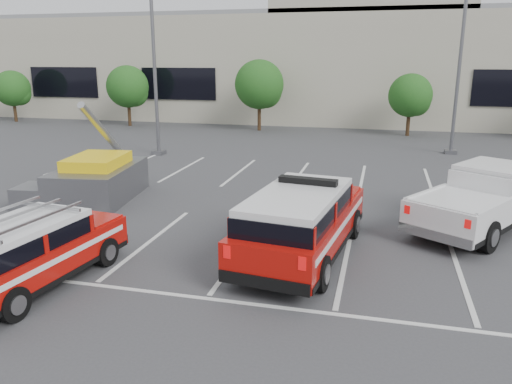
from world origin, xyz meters
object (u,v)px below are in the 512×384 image
white_pickup (485,203)px  light_pole_mid (461,53)px  ladder_suv (31,256)px  tree_mid_right (412,97)px  fire_chief_suv (302,227)px  light_pole_left (154,53)px  tree_left (129,88)px  tree_mid_left (261,86)px  utility_rig (94,180)px  convention_building (347,60)px  tree_far_left (14,90)px

white_pickup → light_pole_mid: bearing=120.3°
white_pickup → ladder_suv: white_pickup is taller
tree_mid_right → fire_chief_suv: (-3.53, -22.10, -1.69)m
tree_mid_right → light_pole_left: light_pole_left is taller
light_pole_left → white_pickup: light_pole_left is taller
tree_left → light_pole_left: bearing=-55.5°
tree_left → tree_mid_right: size_ratio=1.11×
fire_chief_suv → white_pickup: (4.97, 3.72, -0.07)m
tree_mid_left → ladder_suv: size_ratio=1.04×
utility_rig → convention_building: bearing=69.0°
white_pickup → tree_far_left: bearing=-177.8°
tree_mid_right → fire_chief_suv: size_ratio=0.68×
fire_chief_suv → ladder_suv: size_ratio=1.26×
light_pole_left → convention_building: bearing=67.6°
light_pole_mid → white_pickup: light_pole_mid is taller
light_pole_mid → tree_left: bearing=164.6°
convention_building → tree_far_left: convention_building is taller
tree_mid_right → convention_building: bearing=116.6°
light_pole_left → ladder_suv: (4.02, -15.20, -4.48)m
ladder_suv → utility_rig: utility_rig is taller
tree_left → fire_chief_suv: tree_left is taller
light_pole_left → white_pickup: bearing=-29.8°
tree_mid_left → light_pole_left: size_ratio=0.47×
tree_left → light_pole_mid: bearing=-15.4°
tree_mid_left → tree_mid_right: (10.00, -0.00, -0.54)m
fire_chief_suv → utility_rig: (-8.11, 3.54, -0.10)m
tree_mid_left → light_pole_mid: light_pole_mid is taller
tree_mid_right → light_pole_left: (-13.09, -10.05, 2.68)m
light_pole_left → white_pickup: size_ratio=1.65×
light_pole_mid → utility_rig: bearing=-137.3°
tree_mid_left → convention_building: bearing=62.6°
convention_building → tree_mid_left: bearing=-117.4°
tree_far_left → tree_mid_left: size_ratio=0.82×
convention_building → tree_left: convention_building is taller
tree_mid_right → utility_rig: (-11.63, -18.56, -1.79)m
fire_chief_suv → convention_building: bearing=100.0°
tree_mid_right → white_pickup: bearing=-85.5°
white_pickup → utility_rig: bearing=-146.7°
convention_building → light_pole_mid: size_ratio=5.86×
tree_left → tree_mid_left: bearing=0.0°
convention_building → utility_rig: size_ratio=13.37×
light_pole_mid → white_pickup: (-0.46, -12.33, -4.45)m
tree_mid_left → fire_chief_suv: size_ratio=0.83×
tree_mid_left → fire_chief_suv: 23.14m
light_pole_left → tree_left: bearing=124.5°
fire_chief_suv → ladder_suv: fire_chief_suv is taller
fire_chief_suv → ladder_suv: 6.38m
tree_far_left → fire_chief_suv: size_ratio=0.68×
light_pole_mid → ladder_suv: bearing=-119.8°
light_pole_mid → tree_mid_left: bearing=153.1°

